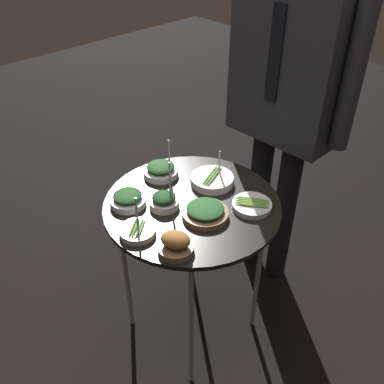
{
  "coord_description": "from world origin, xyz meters",
  "views": [
    {
      "loc": [
        0.91,
        -0.89,
        1.71
      ],
      "look_at": [
        0.0,
        0.0,
        0.77
      ],
      "focal_mm": 40.0,
      "sensor_mm": 36.0,
      "label": 1
    }
  ],
  "objects_px": {
    "bowl_spinach_back_left": "(164,201)",
    "waiter_figure": "(287,85)",
    "bowl_asparagus_back_right": "(138,231)",
    "bowl_asparagus_center": "(252,205)",
    "bowl_asparagus_front_center": "(212,180)",
    "serving_cart": "(192,214)",
    "bowl_roast_near_rim": "(176,244)",
    "bowl_spinach_front_right": "(205,212)",
    "bowl_spinach_mid_right": "(128,199)",
    "bowl_spinach_far_rim": "(161,170)"
  },
  "relations": [
    {
      "from": "serving_cart",
      "to": "bowl_asparagus_center",
      "type": "distance_m",
      "value": 0.23
    },
    {
      "from": "bowl_asparagus_center",
      "to": "bowl_asparagus_front_center",
      "type": "bearing_deg",
      "value": 176.97
    },
    {
      "from": "serving_cart",
      "to": "bowl_asparagus_center",
      "type": "height_order",
      "value": "bowl_asparagus_center"
    },
    {
      "from": "bowl_asparagus_back_right",
      "to": "bowl_asparagus_front_center",
      "type": "bearing_deg",
      "value": 94.28
    },
    {
      "from": "bowl_spinach_back_left",
      "to": "bowl_spinach_far_rim",
      "type": "bearing_deg",
      "value": 142.2
    },
    {
      "from": "bowl_asparagus_center",
      "to": "bowl_spinach_mid_right",
      "type": "height_order",
      "value": "bowl_spinach_mid_right"
    },
    {
      "from": "bowl_asparagus_front_center",
      "to": "bowl_roast_near_rim",
      "type": "height_order",
      "value": "bowl_asparagus_front_center"
    },
    {
      "from": "bowl_asparagus_back_right",
      "to": "waiter_figure",
      "type": "height_order",
      "value": "waiter_figure"
    },
    {
      "from": "bowl_asparagus_front_center",
      "to": "bowl_spinach_mid_right",
      "type": "xyz_separation_m",
      "value": [
        -0.13,
        -0.32,
        0.01
      ]
    },
    {
      "from": "bowl_spinach_far_rim",
      "to": "bowl_roast_near_rim",
      "type": "xyz_separation_m",
      "value": [
        0.37,
        -0.26,
        0.01
      ]
    },
    {
      "from": "bowl_asparagus_center",
      "to": "bowl_asparagus_front_center",
      "type": "height_order",
      "value": "bowl_asparagus_front_center"
    },
    {
      "from": "bowl_spinach_front_right",
      "to": "bowl_spinach_mid_right",
      "type": "relative_size",
      "value": 1.26
    },
    {
      "from": "bowl_spinach_back_left",
      "to": "waiter_figure",
      "type": "relative_size",
      "value": 0.11
    },
    {
      "from": "bowl_asparagus_front_center",
      "to": "bowl_spinach_far_rim",
      "type": "height_order",
      "value": "bowl_spinach_far_rim"
    },
    {
      "from": "bowl_spinach_back_left",
      "to": "bowl_asparagus_back_right",
      "type": "distance_m",
      "value": 0.17
    },
    {
      "from": "bowl_asparagus_front_center",
      "to": "bowl_asparagus_back_right",
      "type": "distance_m",
      "value": 0.4
    },
    {
      "from": "bowl_asparagus_front_center",
      "to": "bowl_asparagus_back_right",
      "type": "bearing_deg",
      "value": -85.72
    },
    {
      "from": "bowl_spinach_front_right",
      "to": "bowl_spinach_mid_right",
      "type": "height_order",
      "value": "bowl_spinach_mid_right"
    },
    {
      "from": "waiter_figure",
      "to": "bowl_spinach_front_right",
      "type": "bearing_deg",
      "value": -80.88
    },
    {
      "from": "serving_cart",
      "to": "bowl_roast_near_rim",
      "type": "distance_m",
      "value": 0.28
    },
    {
      "from": "bowl_asparagus_front_center",
      "to": "waiter_figure",
      "type": "bearing_deg",
      "value": 84.87
    },
    {
      "from": "bowl_spinach_back_left",
      "to": "waiter_figure",
      "type": "distance_m",
      "value": 0.7
    },
    {
      "from": "bowl_asparagus_center",
      "to": "bowl_spinach_mid_right",
      "type": "distance_m",
      "value": 0.46
    },
    {
      "from": "bowl_spinach_mid_right",
      "to": "bowl_roast_near_rim",
      "type": "distance_m",
      "value": 0.31
    },
    {
      "from": "bowl_spinach_back_left",
      "to": "serving_cart",
      "type": "bearing_deg",
      "value": 57.44
    },
    {
      "from": "serving_cart",
      "to": "bowl_spinach_far_rim",
      "type": "bearing_deg",
      "value": 170.02
    },
    {
      "from": "serving_cart",
      "to": "bowl_spinach_front_right",
      "type": "bearing_deg",
      "value": -13.57
    },
    {
      "from": "bowl_spinach_back_left",
      "to": "bowl_roast_near_rim",
      "type": "xyz_separation_m",
      "value": [
        0.2,
        -0.13,
        0.01
      ]
    },
    {
      "from": "serving_cart",
      "to": "bowl_spinach_back_left",
      "type": "xyz_separation_m",
      "value": [
        -0.06,
        -0.09,
        0.08
      ]
    },
    {
      "from": "bowl_asparagus_center",
      "to": "bowl_roast_near_rim",
      "type": "bearing_deg",
      "value": -94.59
    },
    {
      "from": "bowl_spinach_back_left",
      "to": "bowl_roast_near_rim",
      "type": "distance_m",
      "value": 0.24
    },
    {
      "from": "bowl_spinach_back_left",
      "to": "bowl_asparagus_back_right",
      "type": "relative_size",
      "value": 1.01
    },
    {
      "from": "bowl_spinach_back_left",
      "to": "bowl_asparagus_front_center",
      "type": "height_order",
      "value": "bowl_spinach_back_left"
    },
    {
      "from": "bowl_spinach_front_right",
      "to": "bowl_spinach_far_rim",
      "type": "relative_size",
      "value": 0.99
    },
    {
      "from": "waiter_figure",
      "to": "bowl_asparagus_front_center",
      "type": "bearing_deg",
      "value": -95.13
    },
    {
      "from": "bowl_roast_near_rim",
      "to": "bowl_asparagus_back_right",
      "type": "bearing_deg",
      "value": -166.6
    },
    {
      "from": "bowl_spinach_back_left",
      "to": "bowl_spinach_front_right",
      "type": "bearing_deg",
      "value": 24.48
    },
    {
      "from": "bowl_spinach_back_left",
      "to": "bowl_asparagus_center",
      "type": "relative_size",
      "value": 1.23
    },
    {
      "from": "bowl_spinach_front_right",
      "to": "bowl_spinach_far_rim",
      "type": "bearing_deg",
      "value": 168.97
    },
    {
      "from": "serving_cart",
      "to": "bowl_asparagus_back_right",
      "type": "relative_size",
      "value": 4.03
    },
    {
      "from": "bowl_spinach_mid_right",
      "to": "bowl_spinach_far_rim",
      "type": "xyz_separation_m",
      "value": [
        -0.06,
        0.21,
        0.0
      ]
    },
    {
      "from": "bowl_asparagus_back_right",
      "to": "bowl_roast_near_rim",
      "type": "relative_size",
      "value": 1.48
    },
    {
      "from": "serving_cart",
      "to": "bowl_asparagus_front_center",
      "type": "xyz_separation_m",
      "value": [
        -0.04,
        0.15,
        0.07
      ]
    },
    {
      "from": "bowl_spinach_far_rim",
      "to": "bowl_roast_near_rim",
      "type": "bearing_deg",
      "value": -34.98
    },
    {
      "from": "bowl_asparagus_center",
      "to": "bowl_spinach_far_rim",
      "type": "distance_m",
      "value": 0.41
    },
    {
      "from": "bowl_spinach_mid_right",
      "to": "bowl_spinach_front_right",
      "type": "bearing_deg",
      "value": 31.48
    },
    {
      "from": "bowl_spinach_front_right",
      "to": "bowl_spinach_back_left",
      "type": "distance_m",
      "value": 0.16
    },
    {
      "from": "bowl_asparagus_front_center",
      "to": "bowl_spinach_mid_right",
      "type": "relative_size",
      "value": 1.28
    },
    {
      "from": "bowl_asparagus_center",
      "to": "bowl_asparagus_back_right",
      "type": "distance_m",
      "value": 0.43
    },
    {
      "from": "bowl_spinach_front_right",
      "to": "bowl_asparagus_front_center",
      "type": "bearing_deg",
      "value": 126.63
    }
  ]
}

